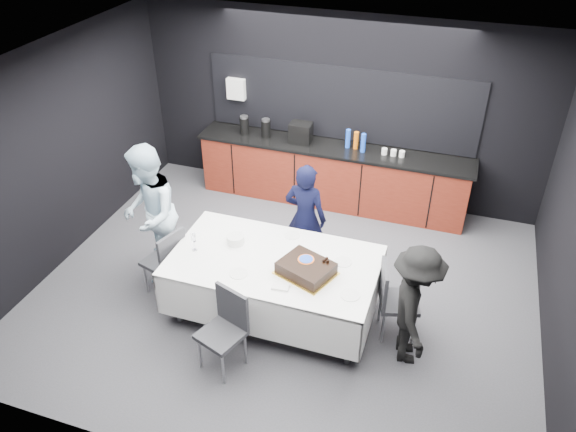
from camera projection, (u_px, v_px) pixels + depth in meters
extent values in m
plane|color=#47474D|center=(285.00, 290.00, 7.01)|extent=(6.00, 6.00, 0.00)
cube|color=white|center=(285.00, 72.00, 5.45)|extent=(6.00, 5.00, 0.04)
cube|color=black|center=(340.00, 110.00, 8.20)|extent=(6.00, 0.04, 2.80)
cube|color=black|center=(180.00, 358.00, 4.26)|extent=(6.00, 0.04, 2.80)
cube|color=black|center=(58.00, 155.00, 7.02)|extent=(0.04, 5.00, 2.80)
cube|color=#601B0F|center=(332.00, 176.00, 8.49)|extent=(4.00, 0.60, 0.90)
cube|color=black|center=(333.00, 148.00, 8.23)|extent=(4.10, 0.64, 0.04)
cube|color=black|center=(340.00, 104.00, 8.13)|extent=(4.00, 0.03, 1.10)
cube|color=white|center=(236.00, 89.00, 8.48)|extent=(0.28, 0.12, 0.32)
cylinder|color=black|center=(244.00, 126.00, 8.51)|extent=(0.14, 0.14, 0.26)
cylinder|color=black|center=(266.00, 129.00, 8.42)|extent=(0.14, 0.14, 0.26)
cube|color=black|center=(301.00, 133.00, 8.27)|extent=(0.32, 0.24, 0.30)
cylinder|color=blue|center=(348.00, 139.00, 8.13)|extent=(0.07, 0.07, 0.28)
cylinder|color=orange|center=(356.00, 140.00, 8.10)|extent=(0.07, 0.07, 0.26)
cylinder|color=blue|center=(363.00, 143.00, 8.01)|extent=(0.07, 0.07, 0.28)
cylinder|color=white|center=(384.00, 151.00, 8.00)|extent=(0.08, 0.08, 0.09)
cylinder|color=white|center=(393.00, 153.00, 7.96)|extent=(0.08, 0.08, 0.09)
cylinder|color=white|center=(402.00, 154.00, 7.93)|extent=(0.08, 0.08, 0.09)
cylinder|color=#99999E|center=(244.00, 117.00, 8.43)|extent=(0.12, 0.12, 0.03)
cylinder|color=#99999E|center=(266.00, 120.00, 8.34)|extent=(0.12, 0.12, 0.03)
cylinder|color=#99999E|center=(176.00, 296.00, 6.35)|extent=(0.06, 0.06, 0.75)
cylinder|color=#99999E|center=(214.00, 246.00, 7.14)|extent=(0.06, 0.06, 0.75)
cylinder|color=#99999E|center=(349.00, 338.00, 5.83)|extent=(0.06, 0.06, 0.75)
cylinder|color=#99999E|center=(368.00, 278.00, 6.61)|extent=(0.06, 0.06, 0.75)
cube|color=white|center=(274.00, 261.00, 6.27)|extent=(2.32, 1.32, 0.04)
cube|color=white|center=(253.00, 317.00, 5.90)|extent=(2.32, 0.02, 0.55)
cube|color=white|center=(292.00, 247.00, 6.93)|extent=(2.32, 0.02, 0.55)
cube|color=white|center=(184.00, 260.00, 6.72)|extent=(0.02, 1.32, 0.55)
cube|color=white|center=(373.00, 301.00, 6.11)|extent=(0.02, 1.32, 0.55)
cube|color=gold|center=(306.00, 273.00, 6.05)|extent=(0.71, 0.65, 0.01)
cube|color=black|center=(306.00, 268.00, 6.02)|extent=(0.65, 0.59, 0.12)
cube|color=black|center=(306.00, 264.00, 5.98)|extent=(0.65, 0.59, 0.01)
cylinder|color=orange|center=(306.00, 259.00, 6.03)|extent=(0.18, 0.18, 0.00)
cylinder|color=blue|center=(306.00, 259.00, 6.03)|extent=(0.15, 0.15, 0.01)
sphere|color=black|center=(325.00, 259.00, 6.02)|extent=(0.04, 0.04, 0.04)
sphere|color=black|center=(326.00, 261.00, 5.98)|extent=(0.04, 0.04, 0.04)
sphere|color=black|center=(323.00, 260.00, 5.99)|extent=(0.04, 0.04, 0.04)
cylinder|color=white|center=(236.00, 239.00, 6.49)|extent=(0.20, 0.20, 0.10)
cylinder|color=white|center=(239.00, 273.00, 6.05)|extent=(0.20, 0.20, 0.01)
cylinder|color=white|center=(343.00, 262.00, 6.22)|extent=(0.20, 0.20, 0.01)
cylinder|color=white|center=(350.00, 295.00, 5.77)|extent=(0.21, 0.21, 0.01)
cylinder|color=white|center=(292.00, 235.00, 6.64)|extent=(0.18, 0.18, 0.01)
cube|color=white|center=(280.00, 287.00, 5.85)|extent=(0.19, 0.13, 0.03)
cylinder|color=white|center=(195.00, 250.00, 6.41)|extent=(0.06, 0.06, 0.00)
cylinder|color=white|center=(194.00, 245.00, 6.37)|extent=(0.01, 0.01, 0.12)
cylinder|color=white|center=(193.00, 238.00, 6.31)|extent=(0.05, 0.05, 0.10)
cube|color=#2F3035|center=(163.00, 261.00, 6.76)|extent=(0.52, 0.52, 0.05)
cube|color=#2F3035|center=(172.00, 250.00, 6.53)|extent=(0.16, 0.41, 0.45)
cylinder|color=#99999E|center=(166.00, 264.00, 7.09)|extent=(0.03, 0.03, 0.44)
cylinder|color=#99999E|center=(146.00, 278.00, 6.85)|extent=(0.03, 0.03, 0.44)
cylinder|color=#99999E|center=(185.00, 274.00, 6.92)|extent=(0.03, 0.03, 0.44)
cylinder|color=#99999E|center=(165.00, 289.00, 6.69)|extent=(0.03, 0.03, 0.44)
cube|color=#2F3035|center=(399.00, 302.00, 6.17)|extent=(0.52, 0.52, 0.05)
cube|color=#2F3035|center=(384.00, 284.00, 6.04)|extent=(0.15, 0.42, 0.45)
cylinder|color=#99999E|center=(414.00, 329.00, 6.15)|extent=(0.03, 0.03, 0.44)
cylinder|color=#99999E|center=(410.00, 307.00, 6.43)|extent=(0.03, 0.03, 0.44)
cylinder|color=#99999E|center=(383.00, 327.00, 6.16)|extent=(0.03, 0.03, 0.44)
cylinder|color=#99999E|center=(380.00, 306.00, 6.44)|extent=(0.03, 0.03, 0.44)
cube|color=#2F3035|center=(221.00, 335.00, 5.76)|extent=(0.54, 0.54, 0.05)
cube|color=#2F3035|center=(232.00, 307.00, 5.74)|extent=(0.41, 0.18, 0.45)
cylinder|color=#99999E|center=(199.00, 352.00, 5.86)|extent=(0.03, 0.03, 0.44)
cylinder|color=#99999E|center=(223.00, 368.00, 5.69)|extent=(0.03, 0.03, 0.44)
cylinder|color=#99999E|center=(222.00, 334.00, 6.08)|extent=(0.03, 0.03, 0.44)
cylinder|color=#99999E|center=(245.00, 348.00, 5.91)|extent=(0.03, 0.03, 0.44)
imported|color=black|center=(305.00, 218.00, 7.01)|extent=(0.57, 0.40, 1.50)
imported|color=silver|center=(149.00, 214.00, 6.81)|extent=(0.98, 1.07, 1.79)
imported|color=black|center=(414.00, 306.00, 5.73)|extent=(0.72, 1.01, 1.42)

